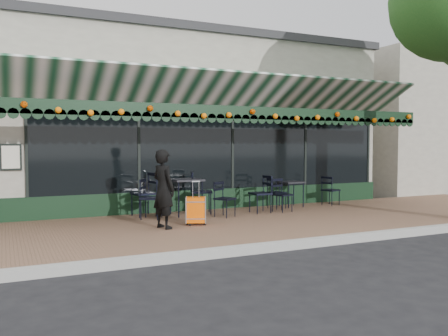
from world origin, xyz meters
name	(u,v)px	position (x,y,z in m)	size (l,w,h in m)	color
ground	(261,251)	(0.00, 0.00, 0.00)	(80.00, 80.00, 0.00)	black
sidewalk	(213,227)	(0.00, 2.00, 0.07)	(18.00, 4.00, 0.15)	brown
curb	(264,248)	(0.00, -0.08, 0.07)	(18.00, 0.16, 0.15)	#9E9E99
restaurant_building	(138,128)	(0.00, 7.84, 2.27)	(12.00, 9.60, 4.50)	gray
neighbor_building_right	(433,129)	(13.00, 8.00, 2.40)	(12.00, 8.00, 4.80)	#B4B09F
woman	(164,189)	(-1.06, 1.93, 0.91)	(0.55, 0.36, 1.52)	black
suitcase	(196,210)	(-0.37, 2.01, 0.44)	(0.44, 0.34, 0.88)	#FF6108
cafe_table_a	(291,184)	(2.87, 3.52, 0.74)	(0.53, 0.53, 0.65)	black
cafe_table_b	(186,183)	(-0.08, 3.33, 0.89)	(0.67, 0.67, 0.83)	black
chair_a_left	(260,194)	(1.62, 2.92, 0.60)	(0.45, 0.45, 0.89)	black
chair_a_right	(277,193)	(2.37, 3.41, 0.54)	(0.39, 0.39, 0.77)	black
chair_a_front	(282,195)	(2.18, 2.85, 0.55)	(0.40, 0.40, 0.80)	black
chair_a_extra	(331,190)	(3.98, 3.33, 0.54)	(0.39, 0.39, 0.78)	black
chair_b_left	(144,194)	(-1.00, 3.58, 0.65)	(0.50, 0.50, 0.99)	black
chair_b_right	(201,192)	(0.33, 3.42, 0.65)	(0.50, 0.50, 0.99)	black
chair_b_front	(225,199)	(0.60, 2.71, 0.55)	(0.40, 0.40, 0.79)	black
chair_solo	(151,199)	(-0.96, 3.11, 0.59)	(0.44, 0.44, 0.88)	black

